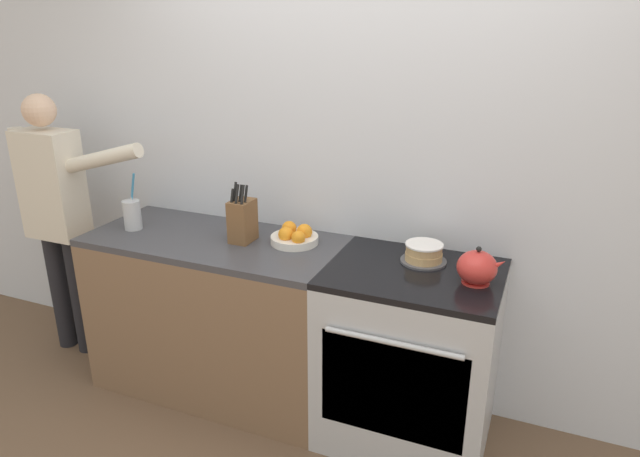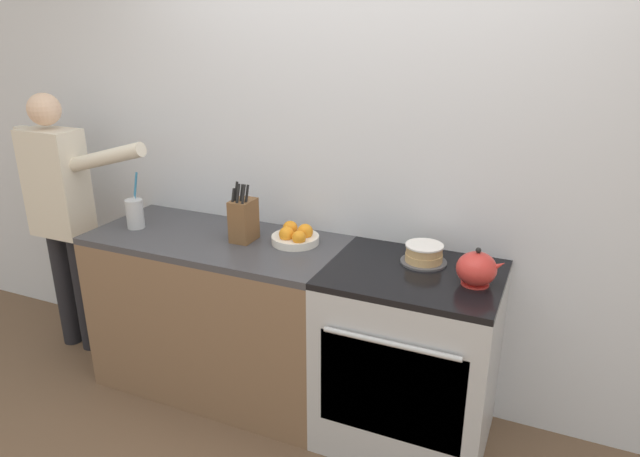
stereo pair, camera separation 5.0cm
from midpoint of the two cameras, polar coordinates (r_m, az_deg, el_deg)
The scene contains 10 objects.
ground_plane at distance 2.94m, azimuth 0.36°, elevation -21.62°, with size 16.00×16.00×0.00m, color brown.
wall_back at distance 2.87m, azimuth 5.58°, elevation 6.80°, with size 8.00×0.04×2.60m.
counter_cabinet at distance 3.20m, azimuth -9.51°, elevation -8.34°, with size 1.34×0.62×0.89m.
stove_range at distance 2.82m, azimuth 9.36°, elevation -12.56°, with size 0.79×0.65×0.89m.
layer_cake at distance 2.69m, azimuth 10.89°, elevation -2.55°, with size 0.22×0.22×0.09m.
tea_kettle at distance 2.52m, azimuth 15.98°, elevation -3.91°, with size 0.21×0.17×0.17m.
knife_block at distance 2.91m, azimuth -7.17°, elevation 0.89°, with size 0.10×0.14×0.31m.
utensil_crock at distance 3.23m, azimuth -17.59°, elevation 1.49°, with size 0.09×0.09×0.31m.
fruit_bowl at distance 2.88m, azimuth -1.99°, elevation -0.79°, with size 0.24×0.24×0.10m.
person_baker at distance 3.66m, azimuth -24.12°, elevation 2.23°, with size 0.91×0.20×1.58m.
Camera 2 is at (0.89, -2.00, 1.96)m, focal length 32.00 mm.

